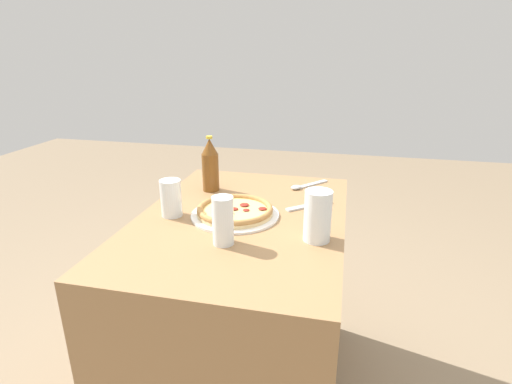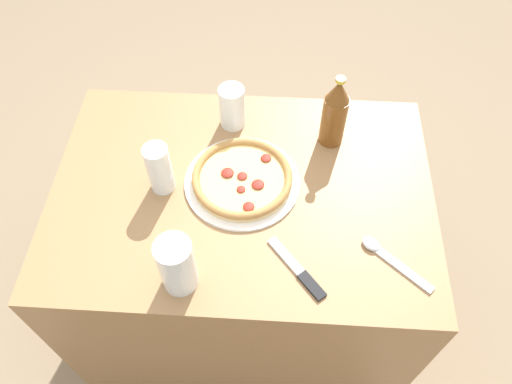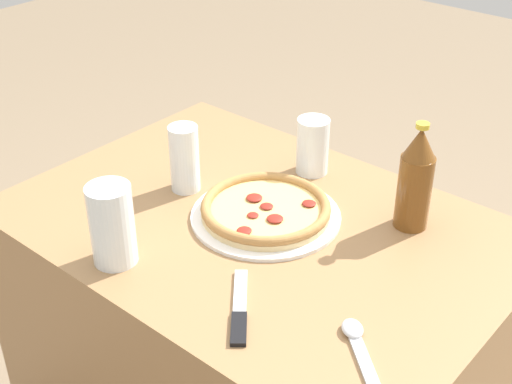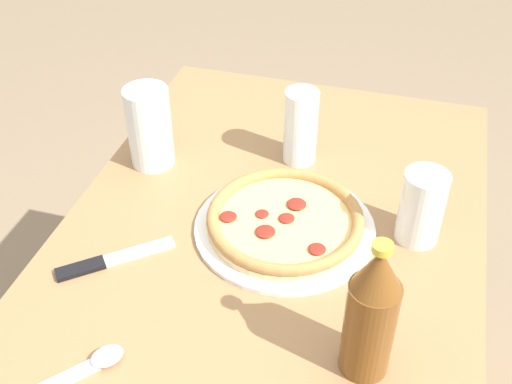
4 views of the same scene
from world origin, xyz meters
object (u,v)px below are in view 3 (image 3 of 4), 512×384
at_px(knife, 240,310).
at_px(pizza_veggie, 265,210).
at_px(glass_cola, 112,229).
at_px(spoon, 359,347).
at_px(glass_red_wine, 313,149).
at_px(beer_bottle, 416,179).
at_px(glass_orange_juice, 186,161).

bearing_deg(knife, pizza_veggie, -58.37).
bearing_deg(glass_cola, spoon, -168.82).
bearing_deg(spoon, glass_red_wine, -45.86).
bearing_deg(glass_cola, pizza_veggie, -111.95).
relative_size(glass_red_wine, beer_bottle, 0.57).
bearing_deg(glass_orange_juice, glass_red_wine, -124.86).
bearing_deg(beer_bottle, knife, 78.49).
distance_m(glass_cola, knife, 0.28).
distance_m(pizza_veggie, knife, 0.29).
height_order(glass_red_wine, spoon, glass_red_wine).
bearing_deg(pizza_veggie, spoon, 151.28).
distance_m(glass_cola, spoon, 0.48).
relative_size(pizza_veggie, glass_cola, 1.94).
xyz_separation_m(beer_bottle, spoon, (-0.12, 0.36, -0.10)).
distance_m(glass_orange_juice, beer_bottle, 0.47).
bearing_deg(glass_orange_juice, knife, 147.10).
height_order(glass_orange_juice, glass_cola, glass_cola).
xyz_separation_m(glass_cola, glass_red_wine, (-0.07, -0.49, -0.01)).
xyz_separation_m(pizza_veggie, knife, (-0.15, 0.24, -0.01)).
height_order(glass_cola, spoon, glass_cola).
relative_size(knife, spoon, 0.97).
bearing_deg(spoon, glass_cola, 11.18).
relative_size(glass_cola, spoon, 0.94).
height_order(glass_orange_juice, glass_red_wine, glass_orange_juice).
relative_size(glass_red_wine, knife, 0.79).
relative_size(pizza_veggie, beer_bottle, 1.36).
relative_size(glass_cola, knife, 0.97).
xyz_separation_m(glass_orange_juice, spoon, (-0.55, 0.17, -0.06)).
xyz_separation_m(pizza_veggie, glass_cola, (0.11, 0.28, 0.05)).
bearing_deg(beer_bottle, spoon, 108.19).
xyz_separation_m(glass_orange_juice, glass_cola, (-0.08, 0.27, 0.00)).
xyz_separation_m(pizza_veggie, glass_red_wine, (0.04, -0.21, 0.04)).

